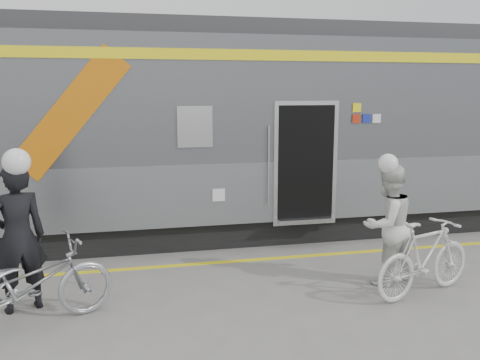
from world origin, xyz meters
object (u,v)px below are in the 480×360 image
object	(u,v)px
bicycle_left	(29,285)
bicycle_right	(425,258)
woman	(387,225)
man	(17,238)

from	to	relation	value
bicycle_left	bicycle_right	world-z (taller)	bicycle_right
bicycle_left	woman	size ratio (longest dim) A/B	1.15
man	bicycle_left	world-z (taller)	man
man	bicycle_left	size ratio (longest dim) A/B	0.95
woman	bicycle_right	distance (m)	0.72
bicycle_left	woman	bearing A→B (deg)	-107.68
woman	bicycle_right	size ratio (longest dim) A/B	0.99
bicycle_right	woman	bearing A→B (deg)	10.61
man	bicycle_left	bearing A→B (deg)	87.72
bicycle_left	man	bearing A→B (deg)	-2.28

